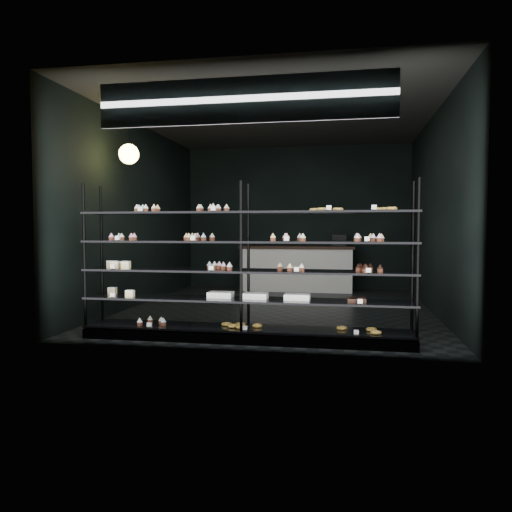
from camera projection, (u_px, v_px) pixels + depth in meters
name	position (u px, v px, depth m)	size (l,w,h in m)	color
room	(279.00, 214.00, 8.35)	(5.01, 6.01, 3.20)	black
display_shelf	(243.00, 289.00, 6.01)	(4.00, 0.50, 1.91)	black
signage	(243.00, 100.00, 5.41)	(3.30, 0.05, 0.50)	#0E1746
pendant_lamp	(129.00, 154.00, 7.30)	(0.29, 0.29, 0.87)	black
service_counter	(298.00, 268.00, 10.85)	(2.47, 0.65, 1.23)	silver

